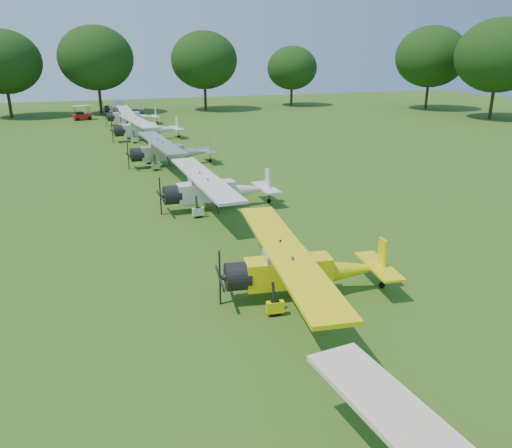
{
  "coord_description": "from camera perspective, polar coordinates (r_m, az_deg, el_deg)",
  "views": [
    {
      "loc": [
        -6.05,
        -24.99,
        9.22
      ],
      "look_at": [
        1.51,
        -3.88,
        1.4
      ],
      "focal_mm": 35.0,
      "sensor_mm": 36.0,
      "label": 1
    }
  ],
  "objects": [
    {
      "name": "tree_belt",
      "position": [
        26.96,
        1.28,
        16.68
      ],
      "size": [
        137.36,
        130.27,
        14.52
      ],
      "color": "black",
      "rests_on": "ground"
    },
    {
      "name": "ground",
      "position": [
        27.32,
        -5.74,
        -0.61
      ],
      "size": [
        160.0,
        160.0,
        0.0
      ],
      "primitive_type": "plane",
      "color": "#2A4B12",
      "rests_on": "ground"
    },
    {
      "name": "aircraft_6",
      "position": [
        68.68,
        -14.17,
        11.99
      ],
      "size": [
        6.86,
        10.89,
        2.15
      ],
      "rotation": [
        0.0,
        0.0,
        -0.02
      ],
      "color": "silver",
      "rests_on": "ground"
    },
    {
      "name": "aircraft_5",
      "position": [
        56.06,
        -12.6,
        10.74
      ],
      "size": [
        7.63,
        12.13,
        2.38
      ],
      "rotation": [
        0.0,
        0.0,
        0.11
      ],
      "color": "silver",
      "rests_on": "ground"
    },
    {
      "name": "golf_cart",
      "position": [
        75.4,
        -19.31,
        11.65
      ],
      "size": [
        2.57,
        1.89,
        1.98
      ],
      "rotation": [
        0.0,
        0.0,
        0.22
      ],
      "color": "red",
      "rests_on": "ground"
    },
    {
      "name": "aircraft_7",
      "position": [
        79.96,
        -15.05,
        12.76
      ],
      "size": [
        6.07,
        9.64,
        1.89
      ],
      "rotation": [
        0.0,
        0.0,
        -0.13
      ],
      "color": "#BCBCC0",
      "rests_on": "ground"
    },
    {
      "name": "aircraft_4",
      "position": [
        42.81,
        -9.98,
        8.34
      ],
      "size": [
        7.36,
        11.72,
        2.31
      ],
      "rotation": [
        0.0,
        0.0,
        0.06
      ],
      "color": "#BCBCC0",
      "rests_on": "ground"
    },
    {
      "name": "aircraft_3",
      "position": [
        30.47,
        -4.76,
        4.15
      ],
      "size": [
        7.26,
        11.53,
        2.28
      ],
      "rotation": [
        0.0,
        0.0,
        0.02
      ],
      "color": "silver",
      "rests_on": "ground"
    },
    {
      "name": "aircraft_2",
      "position": [
        19.53,
        5.21,
        -4.82
      ],
      "size": [
        7.08,
        11.24,
        2.21
      ],
      "rotation": [
        0.0,
        0.0,
        -0.14
      ],
      "color": "yellow",
      "rests_on": "ground"
    }
  ]
}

